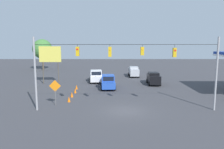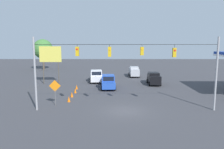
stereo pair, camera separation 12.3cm
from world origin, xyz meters
TOP-DOWN VIEW (x-y plane):
  - ground_plane at (0.00, 0.00)m, footprint 140.00×140.00m
  - overhead_signal_span at (0.03, -0.27)m, footprint 18.40×0.38m
  - sedan_black_oncoming_far at (-5.50, -14.18)m, footprint 2.12×4.58m
  - pickup_truck_blue_withflow_mid at (1.99, -11.13)m, footprint 2.41×5.55m
  - sedan_silver_oncoming_deep at (-3.07, -22.59)m, footprint 2.01×4.45m
  - pickup_truck_white_withflow_far at (4.18, -16.59)m, footprint 2.65×5.36m
  - traffic_cone_nearest at (6.43, -3.38)m, footprint 0.35×0.35m
  - traffic_cone_second at (6.49, -5.62)m, footprint 0.35×0.35m
  - traffic_cone_third at (6.44, -7.90)m, footprint 0.35×0.35m
  - traffic_cone_fourth at (6.65, -10.36)m, footprint 0.35×0.35m
  - roadside_billboard at (11.62, -14.75)m, footprint 3.64×0.16m
  - work_zone_sign at (7.59, -1.88)m, footprint 1.27×0.06m
  - tree_horizon_left at (18.86, -33.72)m, footprint 4.87×4.87m

SIDE VIEW (x-z plane):
  - ground_plane at x=0.00m, z-range 0.00..0.00m
  - traffic_cone_nearest at x=6.43m, z-range 0.00..0.66m
  - traffic_cone_second at x=6.49m, z-range 0.00..0.66m
  - traffic_cone_third at x=6.44m, z-range 0.00..0.66m
  - traffic_cone_fourth at x=6.65m, z-range 0.00..0.66m
  - pickup_truck_white_withflow_far at x=4.18m, z-range -0.08..2.04m
  - pickup_truck_blue_withflow_mid at x=1.99m, z-range -0.08..2.04m
  - sedan_black_oncoming_far at x=-5.50m, z-range 0.04..2.03m
  - sedan_silver_oncoming_deep at x=-3.07m, z-range 0.04..2.05m
  - work_zone_sign at x=7.59m, z-range 0.57..3.41m
  - roadside_billboard at x=11.62m, z-range 1.39..7.65m
  - overhead_signal_span at x=0.03m, z-range 0.99..8.44m
  - tree_horizon_left at x=18.86m, z-range 1.40..9.10m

